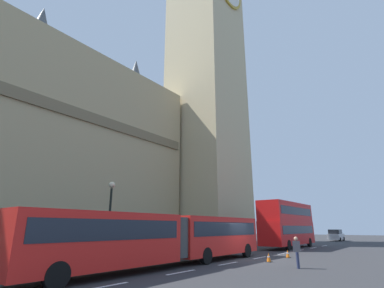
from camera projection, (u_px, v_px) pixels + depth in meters
name	position (u px, v px, depth m)	size (l,w,h in m)	color
ground_plane	(249.00, 260.00, 20.18)	(160.00, 160.00, 0.00)	#333335
lane_centre_marking	(260.00, 258.00, 21.48)	(39.00, 0.16, 0.01)	silver
clock_tower	(205.00, 34.00, 53.64)	(12.23, 12.23, 70.76)	#C6B284
articulated_bus	(170.00, 235.00, 17.13)	(18.23, 2.54, 2.90)	red
double_decker_bus	(288.00, 223.00, 32.41)	(10.88, 2.54, 4.90)	red
sedan_lead	(336.00, 235.00, 48.11)	(4.40, 1.86, 1.85)	#B7B7BC
traffic_cone_west	(269.00, 257.00, 18.89)	(0.36, 0.36, 0.58)	black
traffic_cone_middle	(288.00, 254.00, 21.56)	(0.36, 0.36, 0.58)	black
street_lamp	(110.00, 214.00, 19.32)	(0.44, 0.44, 5.27)	black
pedestrian_near_cones	(297.00, 251.00, 16.14)	(0.35, 0.45, 1.69)	#262D4C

